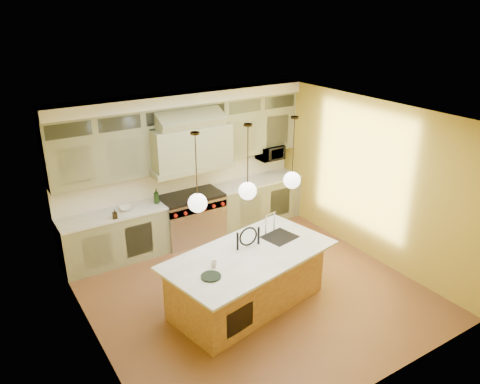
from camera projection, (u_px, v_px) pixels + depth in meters
floor at (252, 291)px, 7.70m from camera, size 5.00×5.00×0.00m
ceiling at (254, 117)px, 6.60m from camera, size 5.00×5.00×0.00m
wall_back at (182, 165)px, 9.10m from camera, size 5.00×0.00×5.00m
wall_front at (378, 290)px, 5.19m from camera, size 5.00×0.00×5.00m
wall_left at (89, 255)px, 5.91m from camera, size 0.00×5.00×5.00m
wall_right at (369, 179)px, 8.39m from camera, size 0.00×5.00×5.00m
back_cabinetry at (188, 170)px, 8.90m from camera, size 5.00×0.77×2.90m
range at (192, 217)px, 9.19m from camera, size 1.20×0.74×0.96m
kitchen_island at (247, 278)px, 7.19m from camera, size 2.80×1.83×1.35m
counter_stool at (253, 262)px, 7.13m from camera, size 0.46×0.46×1.26m
microwave at (270, 153)px, 9.87m from camera, size 0.54×0.37×0.30m
oil_bottle_a at (156, 196)px, 8.62m from camera, size 0.11×0.11×0.28m
oil_bottle_b at (115, 214)px, 8.03m from camera, size 0.08×0.08×0.17m
fruit_bowl at (127, 208)px, 8.38m from camera, size 0.28×0.28×0.06m
cup at (214, 264)px, 6.62m from camera, size 0.11×0.11×0.09m
pendant_left at (197, 201)px, 6.23m from camera, size 0.26×0.26×1.11m
pendant_center at (248, 189)px, 6.63m from camera, size 0.26×0.26×1.11m
pendant_right at (292, 178)px, 7.03m from camera, size 0.26×0.26×1.11m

